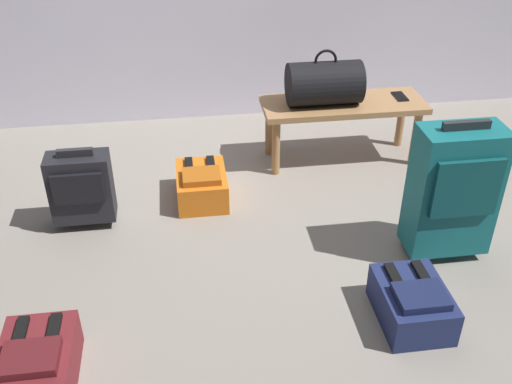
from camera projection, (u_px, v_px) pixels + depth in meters
The scene contains 9 objects.
ground_plane at pixel (275, 239), 3.09m from camera, with size 6.60×6.60×0.00m, color gray.
bench at pixel (343, 111), 3.64m from camera, with size 1.00×0.36×0.39m.
duffel_bag_black at pixel (324, 83), 3.52m from camera, with size 0.44×0.26×0.34m.
cell_phone at pixel (400, 96), 3.67m from camera, with size 0.07×0.14×0.01m.
suitcase_upright_teal at pixel (453, 190), 2.79m from camera, with size 0.39×0.24×0.73m.
suitcase_small_charcoal at pixel (81, 187), 3.07m from camera, with size 0.32×0.19×0.46m.
backpack_orange at pixel (202, 185), 3.36m from camera, with size 0.28×0.38×0.21m.
backpack_navy at pixel (412, 303), 2.54m from camera, with size 0.28×0.38×0.21m.
backpack_maroon at pixel (38, 363), 2.26m from camera, with size 0.28×0.38×0.21m.
Camera 1 is at (-0.44, -2.44, 1.86)m, focal length 41.37 mm.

